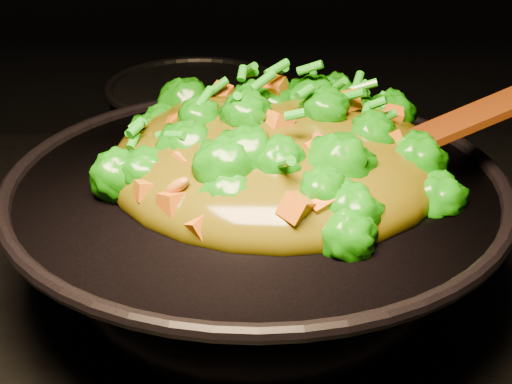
{
  "coord_description": "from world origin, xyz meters",
  "views": [
    {
      "loc": [
        0.05,
        -0.62,
        1.35
      ],
      "look_at": [
        0.05,
        0.04,
        1.01
      ],
      "focal_mm": 55.0,
      "sensor_mm": 36.0,
      "label": 1
    }
  ],
  "objects": [
    {
      "name": "wok",
      "position": [
        0.05,
        0.03,
        0.96
      ],
      "size": [
        0.47,
        0.47,
        0.13
      ],
      "primitive_type": null,
      "rotation": [
        0.0,
        0.0,
        -0.03
      ],
      "color": "black",
      "rests_on": "stovetop"
    },
    {
      "name": "stir_fry",
      "position": [
        0.07,
        0.06,
        1.08
      ],
      "size": [
        0.33,
        0.33,
        0.11
      ],
      "primitive_type": null,
      "rotation": [
        0.0,
        0.0,
        0.02
      ],
      "color": "#146D07",
      "rests_on": "wok"
    },
    {
      "name": "spatula",
      "position": [
        0.22,
        0.05,
        1.07
      ],
      "size": [
        0.26,
        0.07,
        0.11
      ],
      "primitive_type": "cube",
      "rotation": [
        0.0,
        -0.38,
        0.11
      ],
      "color": "#351104",
      "rests_on": "wok"
    },
    {
      "name": "back_pot",
      "position": [
        -0.02,
        0.32,
        0.96
      ],
      "size": [
        0.28,
        0.28,
        0.12
      ],
      "primitive_type": "cylinder",
      "rotation": [
        0.0,
        0.0,
        0.36
      ],
      "color": "black",
      "rests_on": "stovetop"
    }
  ]
}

